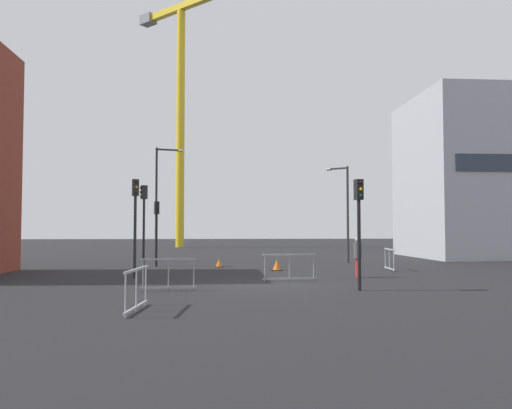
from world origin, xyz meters
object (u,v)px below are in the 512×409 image
(streetlamp_short, at_px, (345,205))
(traffic_cone_orange, at_px, (219,263))
(traffic_light_corner, at_px, (135,212))
(traffic_cone_striped, at_px, (277,265))
(traffic_light_near, at_px, (359,215))
(streetlamp_tall, at_px, (160,194))
(traffic_light_verge, at_px, (144,213))
(traffic_light_island, at_px, (157,222))
(construction_crane, at_px, (183,86))
(pedestrian_walking, at_px, (358,254))

(streetlamp_short, xyz_separation_m, traffic_cone_orange, (-7.60, -2.77, -3.28))
(traffic_light_corner, distance_m, traffic_cone_striped, 7.71)
(traffic_light_corner, bearing_deg, streetlamp_short, 37.97)
(traffic_light_near, bearing_deg, streetlamp_tall, 118.30)
(traffic_light_corner, bearing_deg, streetlamp_tall, 90.84)
(streetlamp_short, xyz_separation_m, traffic_light_near, (-2.91, -13.63, -0.95))
(streetlamp_short, relative_size, traffic_light_near, 1.55)
(traffic_light_verge, bearing_deg, traffic_cone_striped, -8.49)
(streetlamp_tall, relative_size, traffic_light_island, 2.01)
(traffic_light_island, relative_size, traffic_light_corner, 0.85)
(construction_crane, bearing_deg, pedestrian_walking, -74.33)
(traffic_cone_orange, bearing_deg, streetlamp_short, 20.03)
(traffic_light_near, distance_m, traffic_cone_striped, 8.91)
(traffic_light_verge, distance_m, traffic_light_corner, 4.49)
(construction_crane, distance_m, traffic_light_near, 42.89)
(traffic_light_verge, bearing_deg, streetlamp_short, 20.30)
(streetlamp_short, height_order, traffic_light_verge, streetlamp_short)
(traffic_light_verge, bearing_deg, construction_crane, 90.05)
(streetlamp_short, xyz_separation_m, pedestrian_walking, (-1.72, -9.08, -2.49))
(traffic_light_island, bearing_deg, streetlamp_short, 10.78)
(streetlamp_tall, bearing_deg, traffic_light_near, -61.70)
(streetlamp_short, height_order, traffic_light_corner, streetlamp_short)
(traffic_light_near, height_order, pedestrian_walking, traffic_light_near)
(streetlamp_tall, distance_m, traffic_light_near, 17.78)
(pedestrian_walking, bearing_deg, traffic_light_island, 143.09)
(traffic_light_verge, height_order, pedestrian_walking, traffic_light_verge)
(streetlamp_tall, xyz_separation_m, traffic_light_near, (8.39, -15.58, -1.68))
(traffic_light_island, bearing_deg, streetlamp_tall, 94.06)
(streetlamp_short, height_order, pedestrian_walking, streetlamp_short)
(pedestrian_walking, bearing_deg, traffic_cone_striped, 128.09)
(construction_crane, bearing_deg, streetlamp_short, -65.91)
(construction_crane, height_order, streetlamp_tall, construction_crane)
(traffic_light_near, bearing_deg, construction_crane, 102.27)
(traffic_light_island, height_order, traffic_cone_orange, traffic_light_island)
(traffic_light_verge, bearing_deg, traffic_light_near, -47.90)
(construction_crane, distance_m, pedestrian_walking, 39.67)
(traffic_light_corner, bearing_deg, traffic_light_island, 88.87)
(construction_crane, height_order, streetlamp_short, construction_crane)
(traffic_light_near, bearing_deg, streetlamp_short, 77.94)
(traffic_light_near, xyz_separation_m, traffic_light_corner, (-8.23, 4.93, 0.25))
(traffic_light_near, xyz_separation_m, pedestrian_walking, (1.20, 4.55, -1.54))
(streetlamp_tall, distance_m, traffic_cone_orange, 7.21)
(traffic_cone_striped, bearing_deg, streetlamp_short, 47.72)
(traffic_light_corner, bearing_deg, traffic_light_near, -30.93)
(traffic_light_island, xyz_separation_m, traffic_cone_striped, (6.27, -3.12, -2.16))
(traffic_light_verge, distance_m, traffic_cone_striped, 7.23)
(construction_crane, distance_m, streetlamp_tall, 27.19)
(traffic_cone_striped, bearing_deg, traffic_light_island, 153.54)
(traffic_cone_striped, relative_size, traffic_cone_orange, 1.21)
(streetlamp_tall, distance_m, traffic_light_island, 4.44)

